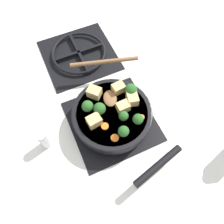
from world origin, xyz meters
The scene contains 20 objects.
ground_plane centered at (0.00, 0.00, 0.00)m, with size 2.40×2.40×0.00m, color white.
front_burner_grate centered at (0.00, 0.00, 0.01)m, with size 0.31×0.31×0.03m.
rear_burner_grate centered at (0.00, 0.36, 0.01)m, with size 0.31×0.31×0.03m.
skillet_pan centered at (0.00, 0.00, 0.06)m, with size 0.30×0.41×0.06m.
wooden_spoon centered at (0.04, 0.15, 0.09)m, with size 0.26×0.25×0.02m.
tofu_cube_center_large centered at (0.08, 0.01, 0.10)m, with size 0.05×0.04×0.04m, color #DBB770.
tofu_cube_near_handle centered at (0.04, -0.01, 0.10)m, with size 0.04×0.03×0.03m, color #DBB770.
tofu_cube_east_chunk centered at (-0.07, -0.01, 0.10)m, with size 0.05×0.04×0.04m, color #DBB770.
tofu_cube_west_chunk centered at (-0.03, 0.09, 0.10)m, with size 0.05×0.04×0.04m, color #DBB770.
tofu_cube_back_piece centered at (0.06, 0.07, 0.10)m, with size 0.04×0.03×0.03m, color #DBB770.
broccoli_floret_near_spoon centered at (0.00, -0.09, 0.11)m, with size 0.04×0.04×0.04m.
broccoli_floret_center_top centered at (0.02, -0.04, 0.11)m, with size 0.03×0.03×0.04m.
broccoli_floret_east_rim centered at (-0.07, 0.04, 0.11)m, with size 0.04×0.04×0.05m.
broccoli_floret_west_rim centered at (-0.04, 0.02, 0.11)m, with size 0.04×0.04×0.05m.
broccoli_floret_north_edge centered at (0.06, -0.07, 0.11)m, with size 0.04×0.04×0.04m.
broccoli_floret_south_cluster centered at (0.09, 0.04, 0.11)m, with size 0.05×0.05×0.05m.
carrot_slice_orange_thin centered at (-0.04, -0.04, 0.08)m, with size 0.03×0.03×0.01m, color orange.
carrot_slice_near_center centered at (-0.03, -0.09, 0.08)m, with size 0.03×0.03×0.01m, color orange.
carrot_slice_edge_slice centered at (0.08, -0.06, 0.08)m, with size 0.02×0.02×0.01m, color orange.
salt_shaker centered at (-0.25, 0.02, 0.04)m, with size 0.04×0.04×0.09m.
Camera 1 is at (-0.14, -0.31, 0.77)m, focal length 35.00 mm.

